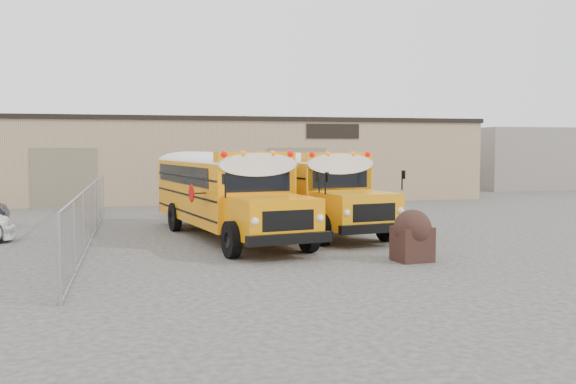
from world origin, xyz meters
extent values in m
plane|color=#363432|center=(0.00, 0.00, 0.00)|extent=(120.00, 120.00, 0.00)
cube|color=#8A7355|center=(0.00, 20.00, 2.25)|extent=(30.00, 10.00, 4.50)
cube|color=black|center=(0.00, 20.00, 4.55)|extent=(30.20, 10.20, 0.25)
cube|color=black|center=(6.00, 14.98, 3.90)|extent=(3.00, 0.08, 0.80)
cube|color=gray|center=(-8.00, 14.98, 1.50)|extent=(3.20, 0.08, 3.00)
cube|color=gray|center=(4.00, 14.98, 1.50)|extent=(3.20, 0.08, 3.00)
cylinder|color=gray|center=(-6.00, -6.00, 0.90)|extent=(0.07, 0.07, 1.80)
cylinder|color=gray|center=(-6.00, -3.00, 0.90)|extent=(0.07, 0.07, 1.80)
cylinder|color=gray|center=(-6.00, 0.00, 0.90)|extent=(0.07, 0.07, 1.80)
cylinder|color=gray|center=(-6.00, 3.00, 0.90)|extent=(0.07, 0.07, 1.80)
cylinder|color=gray|center=(-6.00, 6.00, 0.90)|extent=(0.07, 0.07, 1.80)
cylinder|color=gray|center=(-6.00, 9.00, 0.90)|extent=(0.07, 0.07, 1.80)
cylinder|color=gray|center=(-6.00, 12.00, 0.90)|extent=(0.07, 0.07, 1.80)
cylinder|color=gray|center=(-6.00, 3.00, 1.78)|extent=(0.05, 18.00, 0.05)
cylinder|color=gray|center=(-6.00, 3.00, 0.05)|extent=(0.05, 18.00, 0.05)
cube|color=gray|center=(-6.00, 3.00, 0.90)|extent=(0.02, 18.00, 1.70)
cube|color=gray|center=(24.00, 24.00, 2.20)|extent=(10.00, 8.00, 4.40)
cube|color=orange|center=(-2.86, 9.20, 1.52)|extent=(3.81, 7.82, 2.02)
cube|color=orange|center=(-1.97, 4.45, 1.08)|extent=(2.53, 2.53, 1.13)
cube|color=black|center=(-2.17, 5.54, 2.09)|extent=(2.00, 0.43, 0.74)
cube|color=white|center=(-2.86, 9.20, 2.68)|extent=(3.82, 7.90, 0.39)
cube|color=orange|center=(-2.22, 5.76, 2.71)|extent=(2.47, 0.93, 0.36)
sphere|color=#E50705|center=(-3.19, 5.35, 2.83)|extent=(0.20, 0.20, 0.20)
sphere|color=#E50705|center=(-1.16, 5.73, 2.83)|extent=(0.20, 0.20, 0.20)
sphere|color=orange|center=(-2.63, 5.45, 2.83)|extent=(0.20, 0.20, 0.20)
sphere|color=orange|center=(-1.72, 5.62, 2.83)|extent=(0.20, 0.20, 0.20)
cube|color=black|center=(-1.76, 3.31, 0.63)|extent=(2.42, 0.66, 0.28)
cube|color=black|center=(-3.56, 12.95, 0.63)|extent=(2.41, 0.64, 0.28)
cube|color=black|center=(-2.86, 9.20, 1.45)|extent=(3.82, 7.68, 0.06)
cube|color=black|center=(-2.92, 9.49, 2.09)|extent=(3.62, 6.67, 0.61)
cylinder|color=black|center=(-3.14, 4.34, 0.51)|extent=(0.46, 1.06, 1.03)
cylinder|color=black|center=(-0.84, 4.77, 0.51)|extent=(0.46, 1.06, 1.03)
cylinder|color=black|center=(-4.29, 10.46, 0.51)|extent=(0.46, 1.06, 1.03)
cylinder|color=black|center=(-1.98, 10.89, 0.51)|extent=(0.46, 1.06, 1.03)
cylinder|color=#BF0505|center=(-4.04, 6.37, 1.65)|extent=(0.13, 0.55, 0.55)
cube|color=orange|center=(0.28, 10.63, 1.50)|extent=(3.69, 7.71, 2.00)
cube|color=orange|center=(1.11, 5.94, 1.07)|extent=(2.48, 2.48, 1.12)
cube|color=black|center=(0.92, 7.01, 2.06)|extent=(1.98, 0.41, 0.73)
cube|color=white|center=(0.28, 10.63, 2.65)|extent=(3.70, 7.79, 0.39)
cube|color=orange|center=(0.88, 7.23, 2.68)|extent=(2.43, 0.90, 0.35)
sphere|color=#E50705|center=(-0.08, 6.83, 2.79)|extent=(0.19, 0.19, 0.19)
sphere|color=#E50705|center=(1.93, 7.19, 2.79)|extent=(0.19, 0.19, 0.19)
sphere|color=orange|center=(0.47, 6.93, 2.79)|extent=(0.19, 0.19, 0.19)
sphere|color=orange|center=(1.37, 7.09, 2.79)|extent=(0.19, 0.19, 0.19)
cube|color=black|center=(1.31, 4.81, 0.62)|extent=(2.39, 0.63, 0.27)
cube|color=black|center=(-0.38, 14.33, 0.62)|extent=(2.38, 0.61, 0.27)
cube|color=black|center=(0.28, 10.63, 1.43)|extent=(3.70, 7.57, 0.06)
cube|color=black|center=(0.23, 10.92, 2.06)|extent=(3.52, 6.57, 0.60)
cylinder|color=black|center=(-0.05, 5.84, 0.51)|extent=(0.45, 1.04, 1.01)
cylinder|color=black|center=(2.23, 6.25, 0.51)|extent=(0.45, 1.04, 1.01)
cylinder|color=black|center=(-1.12, 11.89, 0.51)|extent=(0.45, 1.04, 1.01)
cylinder|color=black|center=(1.16, 12.29, 0.51)|extent=(0.45, 1.04, 1.01)
cylinder|color=#BF0505|center=(-0.91, 7.85, 1.63)|extent=(0.12, 0.54, 0.55)
cube|color=black|center=(2.56, -3.05, 0.46)|extent=(1.02, 0.94, 0.92)
sphere|color=black|center=(2.56, -3.05, 0.88)|extent=(1.01, 1.01, 1.01)
camera|label=1|loc=(-4.58, -18.69, 3.03)|focal=40.00mm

